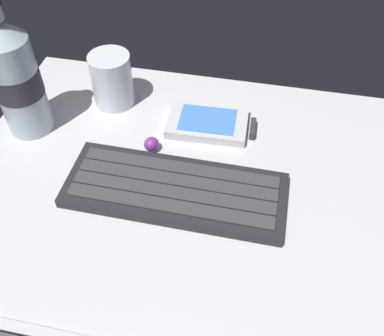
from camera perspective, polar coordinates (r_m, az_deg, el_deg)
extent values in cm
cube|color=silver|center=(60.83, 0.00, -2.53)|extent=(64.00, 48.00, 2.00)
cube|color=#232328|center=(58.37, -2.18, -2.88)|extent=(29.08, 11.20, 1.40)
cube|color=#3D3D42|center=(59.81, -1.47, 0.03)|extent=(26.69, 2.19, 0.30)
cube|color=#3D3D42|center=(58.40, -1.96, -1.53)|extent=(26.69, 2.19, 0.30)
cube|color=#3D3D42|center=(57.04, -2.47, -3.18)|extent=(26.69, 2.19, 0.30)
cube|color=#3D3D42|center=(55.74, -3.01, -4.89)|extent=(26.69, 2.19, 0.30)
cube|color=silver|center=(67.39, 2.41, 5.74)|extent=(12.28, 8.05, 1.40)
cube|color=#4C8CEA|center=(66.89, 2.43, 6.21)|extent=(8.62, 6.24, 0.10)
cube|color=#333338|center=(67.18, 7.84, 5.08)|extent=(0.94, 3.83, 1.12)
cylinder|color=silver|center=(70.97, -10.29, 11.14)|extent=(6.40, 6.40, 8.50)
cylinder|color=red|center=(71.56, -10.18, 10.51)|extent=(5.50, 5.50, 6.12)
cylinder|color=silver|center=(67.71, -21.46, 9.76)|extent=(6.60, 6.60, 15.00)
cylinder|color=#2D2D38|center=(67.29, -21.63, 10.25)|extent=(6.73, 6.73, 3.80)
sphere|color=purple|center=(63.81, -5.26, 3.06)|extent=(2.20, 2.20, 2.20)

